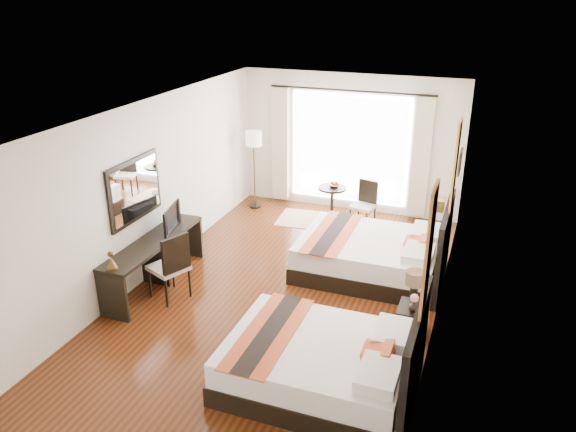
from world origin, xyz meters
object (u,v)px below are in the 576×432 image
(bed_far, at_px, (375,254))
(side_table, at_px, (332,202))
(desk_chair, at_px, (170,278))
(fruit_bowl, at_px, (334,186))
(console_desk, at_px, (155,262))
(table_lamp, at_px, (415,280))
(vase, at_px, (414,303))
(bed_near, at_px, (326,363))
(floor_lamp, at_px, (254,144))
(window_chair, at_px, (363,213))
(television, at_px, (168,218))
(nightstand, at_px, (412,321))

(bed_far, height_order, side_table, bed_far)
(bed_far, xyz_separation_m, desk_chair, (-2.71, -1.83, -0.01))
(side_table, height_order, fruit_bowl, fruit_bowl)
(console_desk, relative_size, desk_chair, 2.06)
(table_lamp, bearing_deg, bed_far, 119.44)
(bed_far, xyz_separation_m, vase, (0.85, -1.69, 0.24))
(bed_near, bearing_deg, floor_lamp, 121.57)
(console_desk, bearing_deg, side_table, 63.06)
(bed_near, bearing_deg, window_chair, 98.10)
(bed_near, relative_size, table_lamp, 5.53)
(television, xyz_separation_m, floor_lamp, (0.12, 3.14, 0.42))
(side_table, bearing_deg, television, -119.69)
(console_desk, bearing_deg, bed_near, -23.66)
(nightstand, distance_m, fruit_bowl, 4.23)
(console_desk, distance_m, side_table, 4.02)
(bed_far, bearing_deg, vase, -63.16)
(floor_lamp, distance_m, side_table, 1.98)
(bed_near, bearing_deg, vase, 57.59)
(fruit_bowl, bearing_deg, nightstand, -59.55)
(bed_far, bearing_deg, table_lamp, -60.56)
(desk_chair, height_order, floor_lamp, floor_lamp)
(vase, distance_m, window_chair, 3.81)
(floor_lamp, height_order, side_table, floor_lamp)
(bed_far, height_order, table_lamp, bed_far)
(desk_chair, bearing_deg, television, -36.09)
(bed_near, relative_size, television, 3.08)
(bed_far, bearing_deg, nightstand, -62.11)
(desk_chair, xyz_separation_m, floor_lamp, (-0.29, 3.84, 1.05))
(television, height_order, side_table, television)
(bed_far, relative_size, table_lamp, 5.78)
(console_desk, bearing_deg, bed_far, 26.27)
(table_lamp, distance_m, vase, 0.32)
(vase, relative_size, fruit_bowl, 0.67)
(table_lamp, xyz_separation_m, television, (-3.94, 0.31, 0.19))
(vase, bearing_deg, console_desk, 178.08)
(vase, xyz_separation_m, fruit_bowl, (-2.15, 3.73, 0.10))
(nightstand, height_order, console_desk, console_desk)
(bed_near, height_order, console_desk, bed_near)
(table_lamp, bearing_deg, fruit_bowl, 121.16)
(side_table, bearing_deg, window_chair, -17.20)
(nightstand, xyz_separation_m, floor_lamp, (-3.84, 3.60, 1.15))
(nightstand, distance_m, floor_lamp, 5.39)
(nightstand, xyz_separation_m, console_desk, (-3.98, 0.03, 0.15))
(nightstand, relative_size, fruit_bowl, 2.18)
(vase, xyz_separation_m, television, (-3.98, 0.56, 0.39))
(vase, relative_size, television, 0.20)
(bed_near, bearing_deg, television, 150.11)
(bed_far, distance_m, fruit_bowl, 2.45)
(console_desk, height_order, window_chair, window_chair)
(bed_near, xyz_separation_m, bed_far, (-0.05, 2.95, 0.01))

